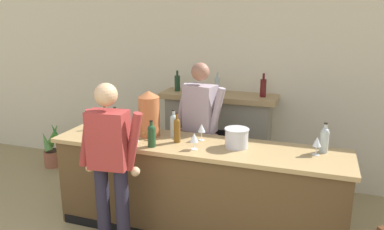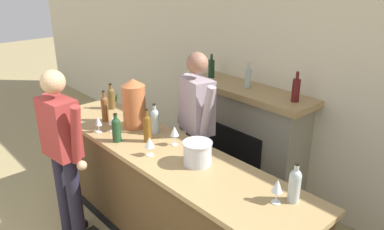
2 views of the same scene
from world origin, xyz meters
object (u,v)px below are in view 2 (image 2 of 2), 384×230
object	(u,v)px
wine_glass_mid_counter	(98,121)
wine_glass_by_dispenser	(174,131)
ice_bucket_steel	(197,153)
wine_bottle_rose_blush	(111,97)
wine_glass_front_right	(112,121)
wine_glass_near_bucket	(277,187)
person_bartender	(196,130)
wine_bottle_port_short	(295,184)
wine_bottle_merlot_tall	(105,108)
potted_plant_corner	(112,114)
wine_glass_back_row	(149,143)
wine_bottle_riesling_slim	(155,120)
wine_bottle_chardonnay_pale	(116,129)
copper_dispenser	(134,103)
fireplace_stone	(247,139)
wine_bottle_burgundy_dark	(147,127)
person_customer	(63,152)

from	to	relation	value
wine_glass_mid_counter	wine_glass_by_dispenser	distance (m)	0.81
ice_bucket_steel	wine_bottle_rose_blush	xyz separation A→B (m)	(-1.60, 0.15, 0.04)
wine_glass_front_right	wine_glass_near_bucket	size ratio (longest dim) A/B	0.84
person_bartender	wine_bottle_port_short	distance (m)	1.43
person_bartender	wine_bottle_merlot_tall	xyz separation A→B (m)	(-0.78, -0.58, 0.17)
potted_plant_corner	wine_glass_by_dispenser	world-z (taller)	wine_glass_by_dispenser
wine_glass_mid_counter	wine_glass_by_dispenser	world-z (taller)	wine_glass_by_dispenser
wine_glass_back_row	wine_glass_by_dispenser	distance (m)	0.29
wine_glass_by_dispenser	wine_bottle_merlot_tall	bearing A→B (deg)	-169.44
wine_bottle_riesling_slim	wine_bottle_chardonnay_pale	bearing A→B (deg)	-103.74
wine_bottle_chardonnay_pale	wine_glass_back_row	bearing A→B (deg)	8.10
copper_dispenser	wine_bottle_merlot_tall	size ratio (longest dim) A/B	1.52
copper_dispenser	ice_bucket_steel	bearing A→B (deg)	-3.05
ice_bucket_steel	wine_glass_mid_counter	bearing A→B (deg)	-165.43
wine_bottle_merlot_tall	wine_bottle_riesling_slim	bearing A→B (deg)	18.12
fireplace_stone	wine_bottle_chardonnay_pale	xyz separation A→B (m)	(-0.28, -1.55, 0.49)
fireplace_stone	wine_bottle_rose_blush	bearing A→B (deg)	-133.36
potted_plant_corner	wine_bottle_rose_blush	distance (m)	1.90
wine_glass_front_right	person_bartender	bearing A→B (deg)	53.79
wine_bottle_chardonnay_pale	wine_glass_front_right	distance (m)	0.24
wine_bottle_merlot_tall	fireplace_stone	bearing A→B (deg)	59.96
fireplace_stone	wine_bottle_chardonnay_pale	world-z (taller)	fireplace_stone
wine_bottle_burgundy_dark	wine_glass_by_dispenser	size ratio (longest dim) A/B	1.76
wine_bottle_merlot_tall	wine_glass_mid_counter	distance (m)	0.29
wine_glass_back_row	wine_bottle_port_short	bearing A→B (deg)	15.47
wine_bottle_riesling_slim	wine_glass_by_dispenser	distance (m)	0.33
fireplace_stone	ice_bucket_steel	distance (m)	1.46
wine_bottle_burgundy_dark	wine_bottle_rose_blush	xyz separation A→B (m)	(-0.98, 0.21, -0.01)
ice_bucket_steel	wine_bottle_burgundy_dark	xyz separation A→B (m)	(-0.62, -0.06, 0.04)
wine_bottle_chardonnay_pale	wine_glass_mid_counter	bearing A→B (deg)	-175.45
person_bartender	wine_bottle_burgundy_dark	world-z (taller)	person_bartender
wine_bottle_chardonnay_pale	wine_glass_near_bucket	world-z (taller)	wine_bottle_chardonnay_pale
wine_glass_back_row	wine_glass_front_right	bearing A→B (deg)	177.76
person_customer	wine_bottle_chardonnay_pale	size ratio (longest dim) A/B	6.28
wine_glass_back_row	person_customer	bearing A→B (deg)	-143.25
person_bartender	wine_bottle_chardonnay_pale	distance (m)	0.82
wine_bottle_riesling_slim	wine_bottle_chardonnay_pale	xyz separation A→B (m)	(-0.09, -0.37, -0.01)
copper_dispenser	wine_glass_near_bucket	xyz separation A→B (m)	(1.75, -0.02, -0.12)
person_customer	wine_glass_by_dispenser	world-z (taller)	person_customer
wine_bottle_riesling_slim	person_bartender	bearing A→B (deg)	65.45
potted_plant_corner	ice_bucket_steel	world-z (taller)	ice_bucket_steel
wine_bottle_rose_blush	wine_bottle_riesling_slim	bearing A→B (deg)	-2.73
person_customer	wine_glass_near_bucket	xyz separation A→B (m)	(1.80, 0.72, 0.19)
person_customer	ice_bucket_steel	xyz separation A→B (m)	(1.04, 0.70, 0.16)
wine_glass_mid_counter	wine_bottle_port_short	bearing A→B (deg)	12.22
wine_bottle_riesling_slim	wine_glass_front_right	bearing A→B (deg)	-137.84
copper_dispenser	wine_bottle_burgundy_dark	world-z (taller)	copper_dispenser
copper_dispenser	wine_glass_near_bucket	distance (m)	1.76
fireplace_stone	wine_bottle_burgundy_dark	size ratio (longest dim) A/B	4.89
fireplace_stone	person_customer	xyz separation A→B (m)	(-0.51, -1.98, 0.31)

